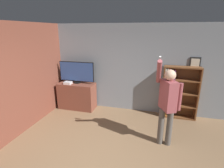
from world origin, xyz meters
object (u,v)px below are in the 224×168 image
Objects in this scene: television at (77,72)px; bookshelf at (176,91)px; game_console at (68,83)px; person at (168,101)px.

television is 3.11m from bookshelf.
person is (2.99, -1.16, 0.17)m from game_console.
game_console is at bearing -174.69° from bookshelf.
person is (-0.32, -1.46, 0.26)m from bookshelf.
television is 4.99× the size of game_console.
game_console is at bearing -137.14° from person.
bookshelf is at bearing 141.81° from person.
person is (2.76, -1.35, -0.16)m from television.
bookshelf is (3.31, 0.31, -0.09)m from game_console.
person reaches higher than television.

